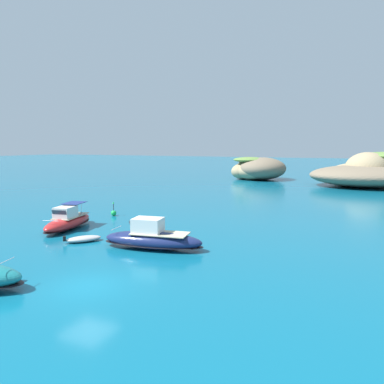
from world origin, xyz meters
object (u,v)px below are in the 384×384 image
Objects in this scene: motorboat_red at (68,221)px; dinghy_tender at (84,239)px; channel_buoy at (114,213)px; islet_small at (256,169)px; islet_large at (372,173)px; motorboat_navy at (152,238)px.

motorboat_red is 2.58× the size of dinghy_tender.
islet_small is at bearing 87.22° from channel_buoy.
islet_large is 3.48× the size of motorboat_red.
motorboat_red is (-2.17, -53.16, -1.56)m from islet_small.
motorboat_red is 0.93× the size of motorboat_navy.
motorboat_red is at bearing -92.34° from islet_small.
islet_small reaches higher than channel_buoy.
islet_large reaches higher than islet_small.
islet_small reaches higher than dinghy_tender.
dinghy_tender is (-19.85, -52.97, -1.95)m from islet_large.
channel_buoy is at bearing 137.96° from motorboat_navy.
motorboat_red reaches higher than dinghy_tender.
islet_small is 46.58m from channel_buoy.
motorboat_navy reaches higher than dinghy_tender.
motorboat_navy is (9.90, -2.33, 0.05)m from motorboat_red.
islet_small is 4.99× the size of dinghy_tender.
islet_large reaches higher than motorboat_navy.
islet_large reaches higher than channel_buoy.
dinghy_tender is at bearing -110.55° from islet_large.
motorboat_red is 4.76× the size of channel_buoy.
channel_buoy is at bearing -92.78° from islet_small.
motorboat_navy is 5.13× the size of channel_buoy.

